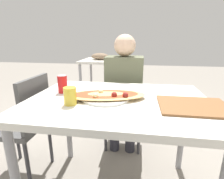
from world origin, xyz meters
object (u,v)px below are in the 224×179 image
Objects in this scene: dining_table at (118,110)px; soda_can at (63,84)px; chair_side_left at (24,121)px; drink_glass at (70,96)px; chair_far_seated at (125,99)px; pizza_main at (106,96)px; person_seated at (124,84)px.

soda_can is (-0.41, 0.07, 0.14)m from dining_table.
chair_side_left reaches higher than dining_table.
dining_table is at bearing 29.04° from drink_glass.
drink_glass is at bearing 74.56° from chair_far_seated.
pizza_main is at bearing 85.40° from chair_far_seated.
chair_side_left is 0.64m from drink_glass.
dining_table is 0.77m from chair_far_seated.
drink_glass reaches higher than chair_far_seated.
chair_side_left is 0.73× the size of person_seated.
dining_table is 9.22× the size of soda_can.
chair_far_seated is (-0.02, 0.75, -0.19)m from dining_table.
chair_far_seated and chair_side_left have the same top height.
chair_far_seated reaches higher than pizza_main.
soda_can is at bearing 55.27° from person_seated.
dining_table is 0.13m from pizza_main.
chair_far_seated is 8.37× the size of drink_glass.
person_seated is (0.75, 0.54, 0.20)m from chair_side_left.
soda_can reaches higher than drink_glass.
pizza_main is at bearing -14.45° from soda_can.
drink_glass reaches higher than chair_side_left.
soda_can reaches higher than chair_far_seated.
dining_table is 0.64m from person_seated.
drink_glass is (-0.25, -0.90, 0.32)m from chair_far_seated.
person_seated is at bearing 84.61° from pizza_main.
chair_far_seated reaches higher than dining_table.
drink_glass reaches higher than pizza_main.
chair_side_left is 6.93× the size of soda_can.
dining_table is 0.80m from chair_side_left.
chair_far_seated is 0.82m from pizza_main.
chair_side_left is at bearing 173.05° from dining_table.
dining_table is 11.14× the size of drink_glass.
chair_far_seated is at bearing 85.40° from pizza_main.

